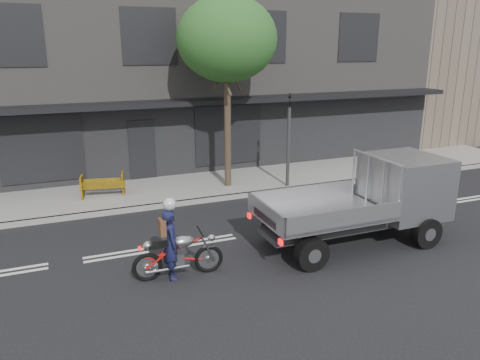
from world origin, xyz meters
name	(u,v)px	position (x,y,z in m)	size (l,w,h in m)	color
ground	(206,241)	(0.00, 0.00, 0.00)	(80.00, 80.00, 0.00)	black
sidewalk	(166,190)	(0.00, 4.70, 0.07)	(32.00, 3.20, 0.15)	gray
kerb	(177,204)	(0.00, 3.10, 0.07)	(32.00, 0.20, 0.15)	gray
building_main	(129,70)	(0.00, 11.30, 4.00)	(26.00, 10.00, 8.00)	slate
building_neighbour	(460,46)	(20.00, 11.30, 5.00)	(14.00, 10.00, 10.00)	brown
street_tree	(227,40)	(2.20, 4.20, 5.28)	(3.40, 3.40, 6.74)	#382B21
traffic_light_pole	(288,145)	(4.20, 3.35, 1.65)	(0.12, 0.12, 3.50)	#2D2D30
motorcycle	(178,254)	(-1.20, -1.66, 0.56)	(2.10, 0.61, 1.08)	black
rider	(171,244)	(-1.35, -1.66, 0.82)	(0.60, 0.39, 1.64)	#15173A
flatbed_ute	(390,191)	(4.69, -1.62, 1.34)	(5.09, 2.13, 2.36)	black
construction_barrier	(104,186)	(-2.18, 4.41, 0.55)	(1.44, 0.58, 0.81)	#DD9D0B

